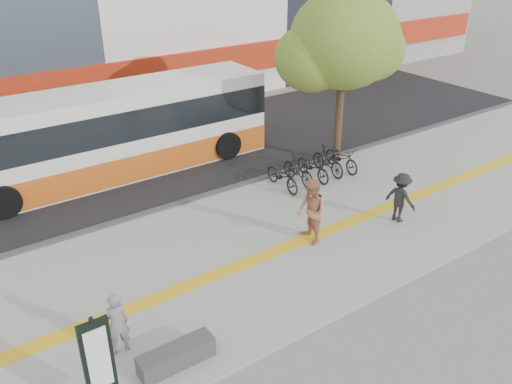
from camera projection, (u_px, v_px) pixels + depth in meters
ground at (249, 292)px, 13.08m from camera, size 120.00×120.00×0.00m
sidewalk at (217, 263)px, 14.16m from camera, size 40.00×7.00×0.08m
tactile_strip at (227, 270)px, 13.77m from camera, size 40.00×0.45×0.01m
street at (112, 168)px, 19.64m from camera, size 40.00×8.00×0.06m
curb at (160, 210)px, 16.70m from camera, size 40.00×0.25×0.14m
bench at (176, 356)px, 10.73m from camera, size 1.60×0.45×0.45m
signboard at (98, 359)px, 9.21m from camera, size 0.55×0.10×2.20m
street_tree at (342, 41)px, 18.23m from camera, size 4.40×3.80×6.31m
bus at (112, 135)px, 18.60m from camera, size 11.50×2.73×3.06m
bicycle_row at (313, 166)px, 18.54m from camera, size 3.39×1.77×1.02m
seated_woman at (116, 324)px, 10.85m from camera, size 0.56×0.40×1.47m
pedestrian_tan at (311, 212)px, 14.62m from camera, size 0.87×1.03×1.89m
pedestrian_dark at (401, 197)px, 15.76m from camera, size 0.71×1.07×1.55m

